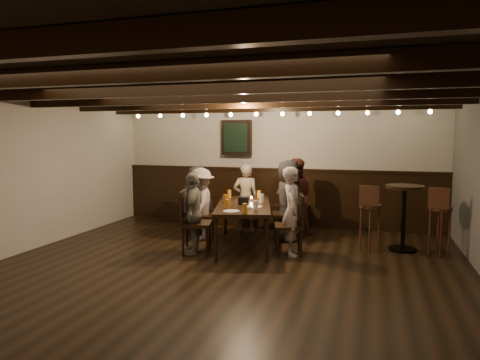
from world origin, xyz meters
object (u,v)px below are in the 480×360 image
(chair_right_far, at_px, (290,236))
(bar_stool_right, at_px, (439,230))
(person_bench_centre, at_px, (246,198))
(person_bench_right, at_px, (295,197))
(chair_left_near, at_px, (203,224))
(chair_left_far, at_px, (195,234))
(high_top_table, at_px, (404,208))
(dining_table, at_px, (244,208))
(person_bench_left, at_px, (196,200))
(chair_right_near, at_px, (286,224))
(bar_stool_left, at_px, (370,227))
(person_right_near, at_px, (288,200))
(person_left_near, at_px, (201,204))
(person_left_far, at_px, (193,213))
(person_right_far, at_px, (292,211))

(chair_right_far, xyz_separation_m, bar_stool_right, (2.15, 0.61, 0.11))
(person_bench_centre, relative_size, person_bench_right, 0.92)
(chair_right_far, bearing_deg, chair_left_near, 57.95)
(chair_left_far, distance_m, high_top_table, 3.27)
(dining_table, xyz_separation_m, person_bench_left, (-1.10, 0.64, -0.02))
(chair_left_near, relative_size, chair_right_near, 0.92)
(bar_stool_left, bearing_deg, chair_left_far, -151.77)
(chair_left_far, relative_size, person_bench_centre, 0.76)
(chair_left_far, relative_size, bar_stool_right, 0.93)
(dining_table, distance_m, high_top_table, 2.51)
(person_right_near, bearing_deg, person_left_near, 90.00)
(chair_left_near, height_order, person_left_far, person_left_far)
(person_right_far, bearing_deg, chair_right_far, 90.00)
(person_right_near, relative_size, high_top_table, 1.34)
(person_bench_left, relative_size, bar_stool_right, 1.19)
(person_left_near, distance_m, person_left_far, 0.90)
(person_left_near, distance_m, high_top_table, 3.31)
(chair_left_far, height_order, person_bench_centre, person_bench_centre)
(chair_left_far, distance_m, chair_right_near, 1.70)
(chair_right_near, xyz_separation_m, person_bench_left, (-1.68, 0.02, 0.33))
(chair_left_near, height_order, person_left_near, person_left_near)
(person_bench_centre, bearing_deg, chair_left_near, 39.87)
(bar_stool_right, bearing_deg, chair_right_near, -166.11)
(chair_right_near, relative_size, chair_right_far, 1.03)
(person_bench_right, relative_size, bar_stool_left, 1.33)
(chair_left_far, relative_size, bar_stool_left, 0.93)
(person_right_near, bearing_deg, person_left_far, 120.96)
(person_bench_right, bearing_deg, bar_stool_left, 134.19)
(chair_right_near, relative_size, person_right_near, 0.68)
(chair_right_near, bearing_deg, person_left_near, 90.00)
(person_left_near, bearing_deg, person_bench_right, 105.26)
(chair_right_near, relative_size, person_left_far, 0.76)
(chair_left_far, relative_size, person_left_near, 0.78)
(person_bench_left, height_order, bar_stool_left, person_bench_left)
(person_bench_right, bearing_deg, chair_right_near, 68.19)
(dining_table, bearing_deg, person_left_near, 149.04)
(chair_left_far, bearing_deg, dining_table, 121.99)
(chair_right_far, distance_m, person_bench_left, 2.14)
(person_bench_left, bearing_deg, person_bench_right, 180.00)
(person_bench_right, bearing_deg, chair_left_far, 39.80)
(chair_left_near, relative_size, person_left_far, 0.70)
(dining_table, height_order, high_top_table, high_top_table)
(person_right_near, distance_m, high_top_table, 1.85)
(person_left_near, bearing_deg, high_top_table, 79.92)
(chair_right_near, xyz_separation_m, bar_stool_right, (2.37, -0.26, 0.10))
(person_bench_centre, xyz_separation_m, person_left_near, (-0.57, -0.77, -0.01))
(person_right_far, bearing_deg, dining_table, 59.04)
(person_bench_left, distance_m, person_right_far, 2.13)
(chair_right_far, xyz_separation_m, person_bench_left, (-1.91, 0.90, 0.34))
(chair_left_near, height_order, chair_right_far, chair_right_far)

